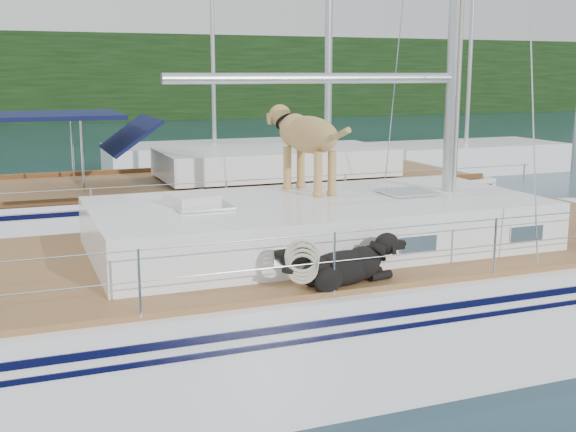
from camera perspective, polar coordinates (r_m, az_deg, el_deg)
name	(u,v)px	position (r m, az deg, el deg)	size (l,w,h in m)	color
ground	(255,355)	(8.68, -2.64, -10.90)	(120.00, 120.00, 0.00)	black
tree_line	(42,77)	(52.69, -18.86, 10.32)	(90.00, 3.00, 6.00)	black
shore_bank	(43,112)	(53.95, -18.76, 7.77)	(92.00, 1.00, 1.20)	#595147
main_sailboat	(262,298)	(8.48, -2.05, -6.52)	(12.00, 3.80, 14.01)	white
neighbor_sailboat	(226,203)	(14.95, -4.92, 0.99)	(11.00, 3.50, 13.30)	white
bg_boat_center	(215,158)	(24.68, -5.80, 4.59)	(7.20, 3.00, 11.65)	white
bg_boat_east	(465,157)	(25.40, 13.84, 4.52)	(6.40, 3.00, 11.65)	white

